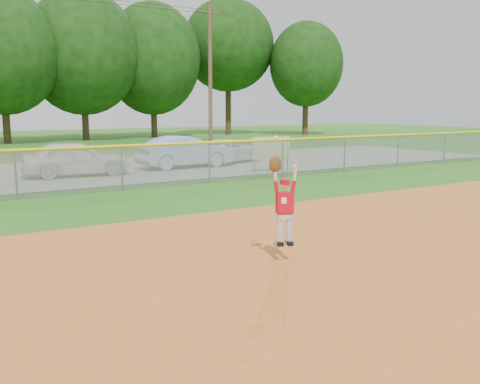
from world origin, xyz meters
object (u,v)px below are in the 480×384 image
Objects in this scene: car_white_a at (76,158)px; sponsor_sign at (271,149)px; ballplayer at (283,201)px; car_white_b at (229,150)px; car_blue at (185,152)px.

sponsor_sign is at bearing -106.05° from car_white_a.
sponsor_sign is 13.49m from ballplayer.
car_white_b is 4.52m from sponsor_sign.
ballplayer is at bearing 127.83° from car_white_b.
car_white_a is 14.15m from ballplayer.
car_white_b is (8.03, 1.46, -0.13)m from car_white_a.
car_blue is 2.24× the size of ballplayer.
sponsor_sign is 0.87× the size of ballplayer.
ballplayer reaches higher than car_blue.
car_white_a is 8.16m from car_white_b.
car_white_b is 2.49× the size of sponsor_sign.
ballplayer is at bearing 158.03° from car_blue.
car_white_b is at bearing -73.82° from car_white_a.
ballplayer reaches higher than sponsor_sign.
sponsor_sign is at bearing 55.64° from ballplayer.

